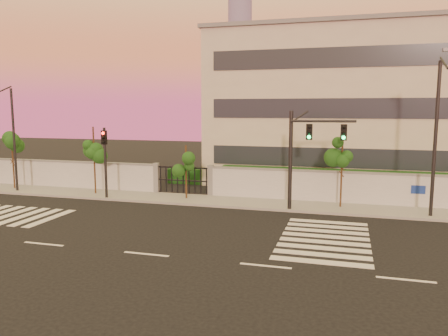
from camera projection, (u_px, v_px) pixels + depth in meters
The scene contains 15 objects.
ground at pixel (146, 254), 18.05m from camera, with size 120.00×120.00×0.00m, color black.
sidewalk at pixel (219, 201), 28.05m from camera, with size 60.00×3.00×0.15m, color gray.
perimeter_wall at pixel (226, 182), 29.32m from camera, with size 60.00×0.36×2.20m.
hedge_row at pixel (251, 180), 31.67m from camera, with size 41.00×4.25×1.80m.
institutional_building at pixel (363, 106), 35.74m from camera, with size 24.40×12.40×12.25m.
distant_skyscraper at pixel (240, 25), 294.15m from camera, with size 16.00×16.00×118.00m.
road_markings at pixel (151, 228), 22.06m from camera, with size 57.00×7.62×0.02m.
street_tree_b at pixel (13, 149), 31.89m from camera, with size 1.41×1.13×4.19m.
street_tree_c at pixel (94, 145), 29.87m from camera, with size 1.39×1.11×4.76m.
street_tree_d at pixel (186, 160), 28.34m from camera, with size 1.39×1.11×3.63m.
street_tree_e at pixel (342, 156), 25.76m from camera, with size 1.38×1.10×4.31m.
traffic_signal_main at pixel (304, 149), 24.94m from camera, with size 3.70×0.51×5.85m.
traffic_signal_secondary at pixel (105, 154), 28.49m from camera, with size 0.37×0.35×4.76m.
streetlight_west at pixel (12, 134), 30.70m from camera, with size 0.46×1.86×7.73m.
streetlight_east at pixel (437, 131), 23.15m from camera, with size 0.53×2.13×8.87m.
Camera 1 is at (7.85, -15.86, 5.98)m, focal length 35.00 mm.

